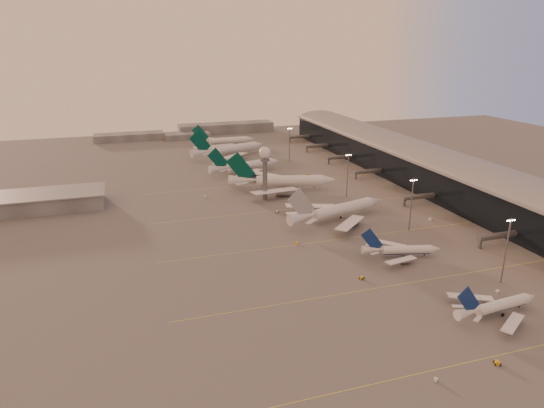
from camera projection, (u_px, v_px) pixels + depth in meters
name	position (u px, v px, depth m)	size (l,w,h in m)	color
ground	(357.00, 308.00, 159.35)	(700.00, 700.00, 0.00)	#5B5959
taxiway_markings	(359.00, 236.00, 218.58)	(180.00, 185.25, 0.02)	#D1C849
terminal	(436.00, 171.00, 286.60)	(57.00, 362.00, 23.04)	black
hangar	(22.00, 203.00, 249.57)	(82.00, 27.00, 8.50)	slate
radar_tower	(265.00, 162.00, 262.43)	(6.40, 6.40, 31.10)	#5B5D63
mast_a	(506.00, 248.00, 171.77)	(3.60, 0.56, 25.00)	#5B5D63
mast_b	(411.00, 202.00, 220.54)	(3.60, 0.56, 25.00)	#5B5D63
mast_c	(348.00, 173.00, 268.73)	(3.60, 0.56, 25.00)	#5B5D63
mast_d	(289.00, 143.00, 349.38)	(3.60, 0.56, 25.00)	#5B5D63
distant_horizon	(198.00, 131.00, 452.32)	(165.00, 37.50, 9.00)	slate
narrowbody_near	(497.00, 308.00, 154.34)	(33.81, 26.89, 13.21)	silver
narrowbody_mid	(401.00, 251.00, 196.05)	(32.47, 25.59, 12.92)	silver
widebody_white	(337.00, 213.00, 237.00)	(56.41, 44.58, 20.37)	silver
greentail_a	(282.00, 183.00, 284.39)	(62.70, 50.02, 23.21)	silver
greentail_b	(246.00, 167.00, 322.84)	(52.57, 41.92, 19.50)	silver
greentail_c	(229.00, 151.00, 367.02)	(61.54, 48.86, 23.26)	silver
greentail_d	(224.00, 142.00, 404.59)	(52.28, 42.23, 18.99)	silver
gsv_truck_a	(436.00, 377.00, 124.85)	(5.01, 4.48, 2.01)	silver
gsv_tug_near	(497.00, 363.00, 131.21)	(3.69, 4.38, 1.08)	yellow
gsv_catering_a	(499.00, 288.00, 168.35)	(5.08, 3.11, 3.88)	silver
gsv_tug_mid	(362.00, 278.00, 178.40)	(3.72, 4.10, 1.01)	yellow
gsv_truck_b	(409.00, 249.00, 202.02)	(5.71, 3.02, 2.19)	silver
gsv_truck_c	(298.00, 241.00, 209.52)	(5.29, 4.36, 2.07)	yellow
gsv_catering_b	(431.00, 216.00, 236.52)	(6.18, 4.20, 4.66)	silver
gsv_tug_far	(277.00, 212.00, 247.67)	(4.04, 4.04, 1.02)	silver
gsv_truck_d	(205.00, 195.00, 271.81)	(2.75, 6.14, 2.40)	silver
gsv_tug_hangar	(308.00, 174.00, 317.48)	(4.31, 3.31, 1.09)	yellow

